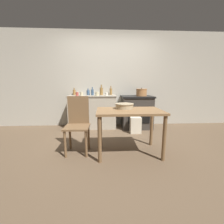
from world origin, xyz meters
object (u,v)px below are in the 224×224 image
at_px(bottle_center_left, 101,91).
at_px(stock_pot, 141,92).
at_px(chair, 78,123).
at_px(bottle_center, 88,93).
at_px(cup_right, 107,94).
at_px(work_table, 129,117).
at_px(stove, 136,112).
at_px(cup_center_right, 81,94).
at_px(cup_mid_right, 77,94).
at_px(cup_far_right, 97,94).
at_px(bottle_left, 111,91).
at_px(bottle_far_left, 92,92).
at_px(flour_sack, 136,125).
at_px(mixing_bowl_large, 124,106).
at_px(bottle_mid_left, 74,92).

bearing_deg(bottle_center_left, stock_pot, -8.74).
distance_m(chair, bottle_center_left, 1.65).
distance_m(stock_pot, bottle_center, 1.41).
height_order(bottle_center, cup_right, bottle_center).
distance_m(work_table, bottle_center_left, 1.76).
distance_m(stock_pot, cup_right, 0.91).
bearing_deg(stove, cup_right, 179.23).
xyz_separation_m(stove, cup_center_right, (-1.42, -0.12, 0.49)).
bearing_deg(bottle_center_left, cup_mid_right, -155.64).
distance_m(cup_center_right, cup_far_right, 0.39).
height_order(chair, cup_far_right, cup_far_right).
relative_size(stove, bottle_left, 3.54).
height_order(bottle_far_left, bottle_center, bottle_far_left).
xyz_separation_m(bottle_center, cup_right, (0.49, -0.17, -0.03)).
bearing_deg(cup_center_right, flour_sack, -15.33).
bearing_deg(work_table, chair, 172.01).
relative_size(mixing_bowl_large, cup_far_right, 3.32).
relative_size(bottle_far_left, cup_right, 2.74).
xyz_separation_m(mixing_bowl_large, bottle_mid_left, (-1.14, 1.59, 0.15)).
distance_m(stove, mixing_bowl_large, 1.52).
distance_m(stock_pot, bottle_far_left, 1.29).
bearing_deg(bottle_center, cup_center_right, -114.51).
height_order(chair, stock_pot, stock_pot).
bearing_deg(bottle_center_left, bottle_left, 13.39).
distance_m(work_table, cup_far_right, 1.57).
xyz_separation_m(stock_pot, bottle_far_left, (-1.28, 0.11, 0.00)).
height_order(mixing_bowl_large, cup_right, cup_right).
relative_size(stove, cup_mid_right, 9.04).
bearing_deg(bottle_center_left, chair, -104.18).
bearing_deg(chair, bottle_mid_left, 103.26).
bearing_deg(bottle_center, cup_mid_right, -128.63).
height_order(work_table, cup_right, cup_right).
height_order(bottle_left, cup_right, bottle_left).
distance_m(mixing_bowl_large, cup_right, 1.42).
distance_m(cup_mid_right, cup_far_right, 0.49).
height_order(stove, bottle_far_left, bottle_far_left).
height_order(bottle_left, bottle_center_left, bottle_center_left).
xyz_separation_m(flour_sack, cup_mid_right, (-1.41, 0.36, 0.72)).
bearing_deg(cup_center_right, bottle_mid_left, 125.25).
distance_m(chair, cup_mid_right, 1.35).
bearing_deg(cup_mid_right, chair, -80.62).
xyz_separation_m(chair, mixing_bowl_large, (0.80, 0.01, 0.28)).
bearing_deg(cup_mid_right, work_table, -52.36).
xyz_separation_m(bottle_center_left, cup_far_right, (-0.11, -0.22, -0.06)).
bearing_deg(mixing_bowl_large, chair, -178.96).
relative_size(work_table, cup_right, 13.77).
bearing_deg(cup_center_right, stove, 4.85).
height_order(cup_center_right, cup_far_right, same).
height_order(stock_pot, bottle_center_left, bottle_center_left).
relative_size(work_table, cup_mid_right, 11.27).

